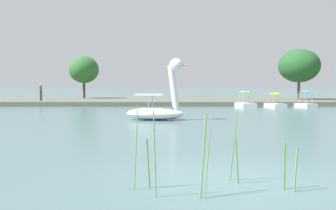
{
  "coord_description": "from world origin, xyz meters",
  "views": [
    {
      "loc": [
        -1.35,
        -8.21,
        1.93
      ],
      "look_at": [
        -1.4,
        19.22,
        0.62
      ],
      "focal_mm": 42.47,
      "sensor_mm": 36.0,
      "label": 1
    }
  ],
  "objects_px": {
    "pedal_boat_lime": "(246,103)",
    "pedal_boat_cyan": "(307,103)",
    "person_on_path": "(42,92)",
    "swan_boat": "(160,105)",
    "pedal_boat_yellow": "(276,103)",
    "tree_sapling_by_fence": "(85,70)",
    "tree_broadleaf_right": "(300,66)"
  },
  "relations": [
    {
      "from": "pedal_boat_lime",
      "to": "pedal_boat_cyan",
      "type": "bearing_deg",
      "value": -0.42
    },
    {
      "from": "pedal_boat_lime",
      "to": "person_on_path",
      "type": "relative_size",
      "value": 1.34
    },
    {
      "from": "swan_boat",
      "to": "person_on_path",
      "type": "bearing_deg",
      "value": 124.76
    },
    {
      "from": "pedal_boat_lime",
      "to": "pedal_boat_yellow",
      "type": "bearing_deg",
      "value": -2.05
    },
    {
      "from": "pedal_boat_yellow",
      "to": "tree_sapling_by_fence",
      "type": "xyz_separation_m",
      "value": [
        -19.92,
        13.19,
        3.54
      ]
    },
    {
      "from": "pedal_boat_lime",
      "to": "swan_boat",
      "type": "bearing_deg",
      "value": -119.77
    },
    {
      "from": "tree_broadleaf_right",
      "to": "swan_boat",
      "type": "bearing_deg",
      "value": -124.66
    },
    {
      "from": "pedal_boat_yellow",
      "to": "tree_broadleaf_right",
      "type": "distance_m",
      "value": 10.95
    },
    {
      "from": "pedal_boat_yellow",
      "to": "tree_broadleaf_right",
      "type": "relative_size",
      "value": 0.39
    },
    {
      "from": "tree_sapling_by_fence",
      "to": "tree_broadleaf_right",
      "type": "relative_size",
      "value": 0.84
    },
    {
      "from": "swan_boat",
      "to": "tree_sapling_by_fence",
      "type": "bearing_deg",
      "value": 110.5
    },
    {
      "from": "tree_broadleaf_right",
      "to": "person_on_path",
      "type": "height_order",
      "value": "tree_broadleaf_right"
    },
    {
      "from": "tree_sapling_by_fence",
      "to": "person_on_path",
      "type": "bearing_deg",
      "value": -108.02
    },
    {
      "from": "person_on_path",
      "to": "tree_broadleaf_right",
      "type": "bearing_deg",
      "value": 8.2
    },
    {
      "from": "pedal_boat_yellow",
      "to": "pedal_boat_cyan",
      "type": "xyz_separation_m",
      "value": [
        2.76,
        0.05,
        0.02
      ]
    },
    {
      "from": "tree_sapling_by_fence",
      "to": "tree_broadleaf_right",
      "type": "xyz_separation_m",
      "value": [
        24.96,
        -4.24,
        0.26
      ]
    },
    {
      "from": "pedal_boat_lime",
      "to": "tree_sapling_by_fence",
      "type": "height_order",
      "value": "tree_sapling_by_fence"
    },
    {
      "from": "tree_sapling_by_fence",
      "to": "pedal_boat_cyan",
      "type": "bearing_deg",
      "value": -30.06
    },
    {
      "from": "tree_sapling_by_fence",
      "to": "tree_broadleaf_right",
      "type": "distance_m",
      "value": 25.32
    },
    {
      "from": "swan_boat",
      "to": "tree_broadleaf_right",
      "type": "bearing_deg",
      "value": 55.34
    },
    {
      "from": "pedal_boat_lime",
      "to": "tree_broadleaf_right",
      "type": "distance_m",
      "value": 12.31
    },
    {
      "from": "pedal_boat_yellow",
      "to": "tree_sapling_by_fence",
      "type": "height_order",
      "value": "tree_sapling_by_fence"
    },
    {
      "from": "swan_boat",
      "to": "pedal_boat_yellow",
      "type": "height_order",
      "value": "swan_boat"
    },
    {
      "from": "pedal_boat_lime",
      "to": "person_on_path",
      "type": "xyz_separation_m",
      "value": [
        -19.96,
        4.87,
        0.93
      ]
    },
    {
      "from": "pedal_boat_yellow",
      "to": "pedal_boat_cyan",
      "type": "height_order",
      "value": "pedal_boat_cyan"
    },
    {
      "from": "pedal_boat_lime",
      "to": "tree_sapling_by_fence",
      "type": "distance_m",
      "value": 21.96
    },
    {
      "from": "swan_boat",
      "to": "pedal_boat_lime",
      "type": "xyz_separation_m",
      "value": [
        7.49,
        13.1,
        -0.43
      ]
    },
    {
      "from": "pedal_boat_cyan",
      "to": "pedal_boat_yellow",
      "type": "bearing_deg",
      "value": -178.86
    },
    {
      "from": "swan_boat",
      "to": "pedal_boat_cyan",
      "type": "bearing_deg",
      "value": 45.36
    },
    {
      "from": "pedal_boat_lime",
      "to": "pedal_boat_yellow",
      "type": "height_order",
      "value": "pedal_boat_lime"
    },
    {
      "from": "swan_boat",
      "to": "pedal_boat_lime",
      "type": "relative_size",
      "value": 1.56
    },
    {
      "from": "pedal_boat_cyan",
      "to": "pedal_boat_lime",
      "type": "bearing_deg",
      "value": 179.58
    }
  ]
}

